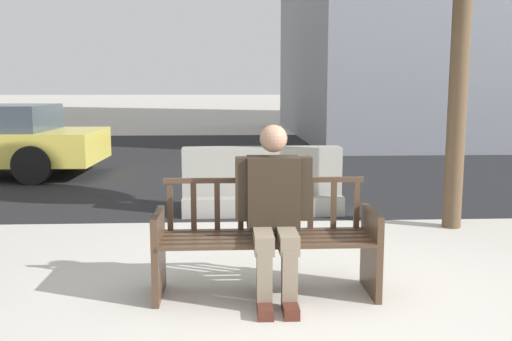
# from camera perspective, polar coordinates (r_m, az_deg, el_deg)

# --- Properties ---
(ground_plane) EXTENTS (200.00, 200.00, 0.00)m
(ground_plane) POSITION_cam_1_polar(r_m,az_deg,el_deg) (4.28, 6.03, -13.57)
(ground_plane) COLOR #B7B2A8
(street_asphalt) EXTENTS (120.00, 12.00, 0.01)m
(street_asphalt) POSITION_cam_1_polar(r_m,az_deg,el_deg) (12.74, -0.02, 1.26)
(street_asphalt) COLOR black
(street_asphalt) RESTS_ON ground
(street_bench) EXTENTS (1.69, 0.53, 0.88)m
(street_bench) POSITION_cam_1_polar(r_m,az_deg,el_deg) (4.43, 0.98, -7.35)
(street_bench) COLOR #473323
(street_bench) RESTS_ON ground
(seated_person) EXTENTS (0.58, 0.72, 1.31)m
(seated_person) POSITION_cam_1_polar(r_m,az_deg,el_deg) (4.31, 1.81, -3.79)
(seated_person) COLOR #2D2319
(seated_person) RESTS_ON ground
(jersey_barrier_centre) EXTENTS (2.01, 0.72, 0.84)m
(jersey_barrier_centre) POSITION_cam_1_polar(r_m,az_deg,el_deg) (7.25, 0.59, -1.57)
(jersey_barrier_centre) COLOR gray
(jersey_barrier_centre) RESTS_ON ground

